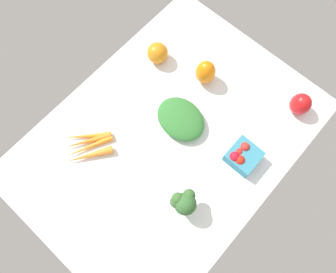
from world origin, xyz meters
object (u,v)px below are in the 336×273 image
berry_basket (242,156)px  bell_pepper_orange (205,72)px  heirloom_tomato_orange (158,53)px  bell_pepper_red (301,104)px  carrot_bunch (88,146)px  leafy_greens_clump (181,119)px  broccoli_head (184,203)px

berry_basket → bell_pepper_orange: (14.92, 28.85, 2.16)cm
heirloom_tomato_orange → bell_pepper_red: bell_pepper_red is taller
heirloom_tomato_orange → bell_pepper_orange: bearing=-74.7°
carrot_bunch → bell_pepper_red: bell_pepper_red is taller
carrot_bunch → leafy_greens_clump: (28.48, -17.38, 1.28)cm
carrot_bunch → broccoli_head: (7.06, -37.26, 5.41)cm
bell_pepper_orange → broccoli_head: (-39.97, -24.51, 1.50)cm
carrot_bunch → bell_pepper_orange: 48.88cm
bell_pepper_orange → bell_pepper_red: 34.90cm
bell_pepper_red → leafy_greens_clump: size_ratio=0.48×
bell_pepper_red → broccoli_head: (-52.89, 7.90, 2.30)cm
carrot_bunch → leafy_greens_clump: leafy_greens_clump is taller
bell_pepper_red → bell_pepper_orange: bearing=111.7°
berry_basket → broccoli_head: broccoli_head is taller
berry_basket → leafy_greens_clump: berry_basket is taller
carrot_bunch → heirloom_tomato_orange: (41.94, 5.89, 2.71)cm
leafy_greens_clump → broccoli_head: bearing=-137.1°
carrot_bunch → heirloom_tomato_orange: size_ratio=2.36×
heirloom_tomato_orange → bell_pepper_red: size_ratio=0.91×
bell_pepper_red → leafy_greens_clump: 42.01cm
bell_pepper_orange → bell_pepper_red: size_ratio=1.18×
berry_basket → heirloom_tomato_orange: bearing=78.3°
berry_basket → heirloom_tomato_orange: size_ratio=1.26×
broccoli_head → leafy_greens_clump: broccoli_head is taller
carrot_bunch → bell_pepper_red: (59.95, -45.16, 3.11)cm
berry_basket → carrot_bunch: (-32.11, 41.61, -1.75)cm
heirloom_tomato_orange → bell_pepper_red: (18.01, -51.05, 0.40)cm
bell_pepper_red → heirloom_tomato_orange: bearing=109.4°
bell_pepper_orange → berry_basket: bearing=-117.3°
carrot_bunch → leafy_greens_clump: 33.39cm
bell_pepper_orange → leafy_greens_clump: 19.29cm
broccoli_head → leafy_greens_clump: 29.52cm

